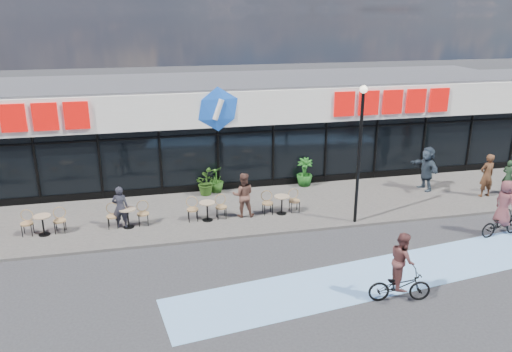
# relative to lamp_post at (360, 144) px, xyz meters

# --- Properties ---
(ground) EXTENTS (120.00, 120.00, 0.00)m
(ground) POSITION_rel_lamp_post_xyz_m (-4.51, -2.30, -3.17)
(ground) COLOR #28282B
(ground) RESTS_ON ground
(sidewalk) EXTENTS (44.00, 5.00, 0.10)m
(sidewalk) POSITION_rel_lamp_post_xyz_m (-4.51, 2.20, -3.12)
(sidewalk) COLOR #54504A
(sidewalk) RESTS_ON ground
(bike_lane) EXTENTS (14.17, 4.13, 0.01)m
(bike_lane) POSITION_rel_lamp_post_xyz_m (-0.51, -3.80, -3.16)
(bike_lane) COLOR #73A5DA
(bike_lane) RESTS_ON ground
(building) EXTENTS (30.60, 6.57, 4.75)m
(building) POSITION_rel_lamp_post_xyz_m (-4.51, 7.63, -0.83)
(building) COLOR black
(building) RESTS_ON ground
(lamp_post) EXTENTS (0.28, 0.28, 5.17)m
(lamp_post) POSITION_rel_lamp_post_xyz_m (0.00, 0.00, 0.00)
(lamp_post) COLOR black
(lamp_post) RESTS_ON sidewalk
(bistro_set_2) EXTENTS (1.54, 0.62, 0.90)m
(bistro_set_2) POSITION_rel_lamp_post_xyz_m (-11.35, 1.46, -2.61)
(bistro_set_2) COLOR tan
(bistro_set_2) RESTS_ON sidewalk
(bistro_set_3) EXTENTS (1.54, 0.62, 0.90)m
(bistro_set_3) POSITION_rel_lamp_post_xyz_m (-8.41, 1.46, -2.61)
(bistro_set_3) COLOR tan
(bistro_set_3) RESTS_ON sidewalk
(bistro_set_4) EXTENTS (1.54, 0.62, 0.90)m
(bistro_set_4) POSITION_rel_lamp_post_xyz_m (-5.46, 1.46, -2.61)
(bistro_set_4) COLOR tan
(bistro_set_4) RESTS_ON sidewalk
(bistro_set_5) EXTENTS (1.54, 0.62, 0.90)m
(bistro_set_5) POSITION_rel_lamp_post_xyz_m (-2.51, 1.46, -2.61)
(bistro_set_5) COLOR tan
(bistro_set_5) RESTS_ON sidewalk
(potted_plant_left) EXTENTS (0.90, 0.90, 1.14)m
(potted_plant_left) POSITION_rel_lamp_post_xyz_m (-4.65, 4.42, -2.50)
(potted_plant_left) COLOR #244D16
(potted_plant_left) RESTS_ON sidewalk
(potted_plant_mid) EXTENTS (1.04, 1.14, 1.09)m
(potted_plant_mid) POSITION_rel_lamp_post_xyz_m (-5.20, 4.20, -2.53)
(potted_plant_mid) COLOR #264714
(potted_plant_mid) RESTS_ON sidewalk
(potted_plant_right) EXTENTS (0.90, 0.90, 1.29)m
(potted_plant_right) POSITION_rel_lamp_post_xyz_m (-0.61, 4.35, -2.43)
(potted_plant_right) COLOR #164714
(potted_plant_right) RESTS_ON sidewalk
(patron_left) EXTENTS (0.64, 0.47, 1.61)m
(patron_left) POSITION_rel_lamp_post_xyz_m (-8.65, 1.41, -2.27)
(patron_left) COLOR #22222B
(patron_left) RESTS_ON sidewalk
(patron_right) EXTENTS (0.96, 0.80, 1.76)m
(patron_right) POSITION_rel_lamp_post_xyz_m (-4.04, 1.48, -2.19)
(patron_right) COLOR brown
(patron_right) RESTS_ON sidewalk
(pedestrian_a) EXTENTS (0.72, 1.87, 1.97)m
(pedestrian_a) POSITION_rel_lamp_post_xyz_m (4.52, 2.66, -2.08)
(pedestrian_a) COLOR #2A3641
(pedestrian_a) RESTS_ON sidewalk
(pedestrian_b) EXTENTS (0.55, 0.65, 1.52)m
(pedestrian_b) POSITION_rel_lamp_post_xyz_m (7.73, 1.40, -2.31)
(pedestrian_b) COLOR #1A301C
(pedestrian_b) RESTS_ON sidewalk
(pedestrian_c) EXTENTS (0.72, 0.50, 1.89)m
(pedestrian_c) POSITION_rel_lamp_post_xyz_m (6.56, 1.30, -2.12)
(pedestrian_c) COLOR #4D2F1B
(pedestrian_c) RESTS_ON sidewalk
(cyclist_a) EXTENTS (1.83, 0.91, 2.08)m
(cyclist_a) POSITION_rel_lamp_post_xyz_m (-0.93, -5.20, -2.35)
(cyclist_a) COLOR black
(cyclist_a) RESTS_ON ground
(cyclist_b) EXTENTS (1.79, 0.87, 2.10)m
(cyclist_b) POSITION_rel_lamp_post_xyz_m (4.72, -2.12, -2.37)
(cyclist_b) COLOR black
(cyclist_b) RESTS_ON ground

